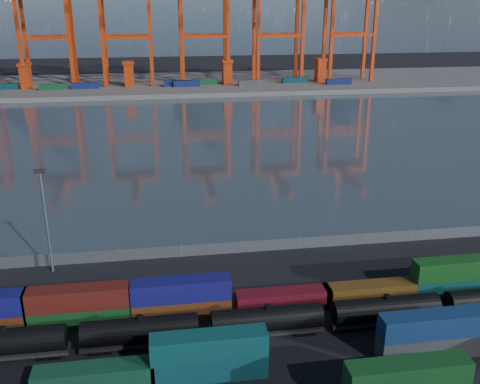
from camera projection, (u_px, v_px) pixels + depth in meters
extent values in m
plane|color=black|center=(279.00, 357.00, 62.93)|extent=(700.00, 700.00, 0.00)
plane|color=#324049|center=(202.00, 139.00, 160.47)|extent=(700.00, 700.00, 0.00)
cube|color=#514F4C|center=(183.00, 84.00, 257.68)|extent=(700.00, 70.00, 2.00)
cube|color=#12461B|center=(408.00, 374.00, 53.90)|extent=(12.87, 2.62, 2.79)
cube|color=#12442A|center=(95.00, 377.00, 57.53)|extent=(12.86, 2.61, 2.79)
cube|color=#0E444B|center=(210.00, 366.00, 59.30)|extent=(12.86, 2.61, 2.79)
cube|color=#0E4848|center=(209.00, 345.00, 58.35)|extent=(12.86, 2.61, 2.79)
cube|color=#3B3C40|center=(431.00, 344.00, 63.04)|extent=(12.86, 2.61, 2.79)
cube|color=navy|center=(433.00, 324.00, 62.09)|extent=(12.86, 2.61, 2.79)
cube|color=#12461C|center=(80.00, 317.00, 68.50)|extent=(12.96, 2.63, 2.81)
cube|color=#5A1812|center=(77.00, 298.00, 67.54)|extent=(12.96, 2.63, 2.81)
cube|color=#5D2F12|center=(182.00, 308.00, 70.37)|extent=(12.96, 2.63, 2.81)
cube|color=navy|center=(181.00, 289.00, 69.41)|extent=(12.96, 2.63, 2.81)
cube|color=#5E0E1A|center=(283.00, 300.00, 72.33)|extent=(12.96, 2.63, 2.81)
cube|color=brown|center=(369.00, 293.00, 74.06)|extent=(12.96, 2.63, 2.81)
cube|color=#0C4241|center=(456.00, 286.00, 75.90)|extent=(12.96, 2.63, 2.81)
cube|color=#154F18|center=(458.00, 268.00, 74.94)|extent=(12.96, 2.63, 2.81)
cylinder|color=black|center=(4.00, 342.00, 61.76)|extent=(13.84, 3.09, 3.09)
cylinder|color=black|center=(2.00, 329.00, 61.17)|extent=(0.85, 0.85, 0.53)
cube|color=black|center=(6.00, 354.00, 62.34)|extent=(14.37, 2.13, 0.43)
cube|color=black|center=(50.00, 353.00, 63.17)|extent=(2.66, 1.92, 0.64)
cylinder|color=black|center=(140.00, 330.00, 63.97)|extent=(13.84, 3.09, 3.09)
cylinder|color=black|center=(139.00, 318.00, 63.38)|extent=(0.85, 0.85, 0.53)
cube|color=black|center=(141.00, 342.00, 64.55)|extent=(14.37, 2.13, 0.43)
cube|color=black|center=(101.00, 349.00, 64.01)|extent=(2.66, 1.92, 0.64)
cube|color=black|center=(181.00, 341.00, 65.38)|extent=(2.66, 1.92, 0.64)
cylinder|color=black|center=(267.00, 319.00, 66.18)|extent=(13.84, 3.09, 3.09)
cylinder|color=black|center=(267.00, 307.00, 65.59)|extent=(0.85, 0.85, 0.53)
cube|color=black|center=(267.00, 331.00, 66.76)|extent=(14.37, 2.13, 0.43)
cube|color=black|center=(229.00, 337.00, 66.22)|extent=(2.66, 1.92, 0.64)
cube|color=black|center=(304.00, 330.00, 67.59)|extent=(2.66, 1.92, 0.64)
cylinder|color=black|center=(386.00, 308.00, 68.39)|extent=(13.84, 3.09, 3.09)
cylinder|color=black|center=(387.00, 297.00, 67.80)|extent=(0.85, 0.85, 0.53)
cube|color=black|center=(384.00, 320.00, 68.97)|extent=(14.37, 2.13, 0.43)
cube|color=black|center=(349.00, 326.00, 68.43)|extent=(2.66, 1.92, 0.64)
cube|color=black|center=(419.00, 320.00, 69.80)|extent=(2.66, 1.92, 0.64)
cube|color=black|center=(461.00, 316.00, 70.64)|extent=(2.66, 1.92, 0.64)
cube|color=#595B5E|center=(242.00, 247.00, 88.60)|extent=(160.00, 0.06, 2.00)
cylinder|color=slate|center=(54.00, 259.00, 84.29)|extent=(0.12, 0.12, 2.20)
cylinder|color=slate|center=(119.00, 255.00, 85.71)|extent=(0.12, 0.12, 2.20)
cylinder|color=slate|center=(181.00, 251.00, 87.14)|extent=(0.12, 0.12, 2.20)
cylinder|color=slate|center=(242.00, 246.00, 88.56)|extent=(0.12, 0.12, 2.20)
cylinder|color=slate|center=(300.00, 243.00, 89.99)|extent=(0.12, 0.12, 2.20)
cylinder|color=slate|center=(357.00, 239.00, 91.41)|extent=(0.12, 0.12, 2.20)
cylinder|color=slate|center=(412.00, 235.00, 92.84)|extent=(0.12, 0.12, 2.20)
cylinder|color=slate|center=(465.00, 231.00, 94.27)|extent=(0.12, 0.12, 2.20)
cylinder|color=slate|center=(47.00, 224.00, 80.07)|extent=(0.36, 0.36, 16.00)
cube|color=black|center=(39.00, 171.00, 77.24)|extent=(1.60, 0.40, 0.60)
cube|color=red|center=(20.00, 44.00, 230.71)|extent=(1.52, 1.52, 42.84)
cube|color=red|center=(25.00, 42.00, 241.32)|extent=(1.52, 1.52, 42.84)
cube|color=red|center=(70.00, 43.00, 233.70)|extent=(1.52, 1.52, 42.84)
cube|color=red|center=(73.00, 41.00, 244.31)|extent=(1.52, 1.52, 42.84)
cube|color=red|center=(44.00, 38.00, 231.47)|extent=(20.94, 1.33, 1.33)
cube|color=red|center=(49.00, 36.00, 242.09)|extent=(20.94, 1.33, 1.33)
cube|color=red|center=(103.00, 43.00, 235.70)|extent=(1.52, 1.52, 42.84)
cube|color=red|center=(105.00, 41.00, 246.31)|extent=(1.52, 1.52, 42.84)
cube|color=red|center=(151.00, 42.00, 238.69)|extent=(1.52, 1.52, 42.84)
cube|color=red|center=(151.00, 40.00, 249.30)|extent=(1.52, 1.52, 42.84)
cube|color=red|center=(126.00, 37.00, 236.46)|extent=(20.94, 1.33, 1.33)
cube|color=red|center=(127.00, 36.00, 247.08)|extent=(20.94, 1.33, 1.33)
cube|color=red|center=(182.00, 42.00, 240.69)|extent=(1.52, 1.52, 42.84)
cube|color=red|center=(181.00, 40.00, 251.30)|extent=(1.52, 1.52, 42.84)
cube|color=red|center=(228.00, 41.00, 243.68)|extent=(1.52, 1.52, 42.84)
cube|color=red|center=(225.00, 39.00, 254.29)|extent=(1.52, 1.52, 42.84)
cube|color=red|center=(205.00, 37.00, 241.45)|extent=(20.94, 1.33, 1.33)
cube|color=red|center=(203.00, 35.00, 252.07)|extent=(20.94, 1.33, 1.33)
cube|color=red|center=(258.00, 41.00, 245.68)|extent=(1.52, 1.52, 42.84)
cube|color=red|center=(254.00, 39.00, 256.29)|extent=(1.52, 1.52, 42.84)
cube|color=red|center=(303.00, 40.00, 248.67)|extent=(1.52, 1.52, 42.84)
cube|color=red|center=(296.00, 39.00, 259.28)|extent=(1.52, 1.52, 42.84)
cube|color=red|center=(281.00, 36.00, 246.44)|extent=(20.94, 1.33, 1.33)
cube|color=red|center=(275.00, 34.00, 257.06)|extent=(20.94, 1.33, 1.33)
cube|color=red|center=(332.00, 40.00, 250.67)|extent=(1.52, 1.52, 42.84)
cube|color=red|center=(324.00, 38.00, 261.28)|extent=(1.52, 1.52, 42.84)
cube|color=red|center=(374.00, 39.00, 253.66)|extent=(1.52, 1.52, 42.84)
cube|color=red|center=(365.00, 38.00, 264.27)|extent=(1.52, 1.52, 42.84)
cube|color=red|center=(353.00, 35.00, 251.43)|extent=(20.94, 1.33, 1.33)
cube|color=red|center=(345.00, 34.00, 262.04)|extent=(20.94, 1.33, 1.33)
cube|color=navy|center=(187.00, 84.00, 242.75)|extent=(12.00, 2.44, 2.60)
cube|color=navy|center=(339.00, 81.00, 249.35)|extent=(12.00, 2.44, 2.60)
cube|color=navy|center=(177.00, 83.00, 243.45)|extent=(12.00, 2.44, 2.60)
cube|color=#0C3842|center=(4.00, 87.00, 234.89)|extent=(12.00, 2.44, 2.60)
cube|color=#3F4244|center=(252.00, 83.00, 245.16)|extent=(12.00, 2.44, 2.60)
cube|color=#144C23|center=(53.00, 87.00, 233.98)|extent=(12.00, 2.44, 2.60)
cube|color=navy|center=(85.00, 86.00, 237.15)|extent=(12.00, 2.44, 2.60)
cube|color=#144C23|center=(205.00, 82.00, 248.45)|extent=(12.00, 2.44, 2.60)
cube|color=#0C3842|center=(295.00, 80.00, 253.99)|extent=(12.00, 2.44, 2.60)
cube|color=red|center=(26.00, 77.00, 236.36)|extent=(4.00, 6.00, 10.00)
cube|color=red|center=(24.00, 64.00, 234.48)|extent=(5.00, 7.00, 1.20)
cube|color=red|center=(129.00, 75.00, 242.78)|extent=(4.00, 6.00, 10.00)
cube|color=red|center=(128.00, 63.00, 240.90)|extent=(5.00, 7.00, 1.20)
cube|color=red|center=(227.00, 73.00, 249.19)|extent=(4.00, 6.00, 10.00)
cube|color=red|center=(227.00, 61.00, 247.32)|extent=(5.00, 7.00, 1.20)
cube|color=red|center=(320.00, 71.00, 255.61)|extent=(4.00, 6.00, 10.00)
cube|color=red|center=(321.00, 59.00, 253.73)|extent=(5.00, 7.00, 1.20)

